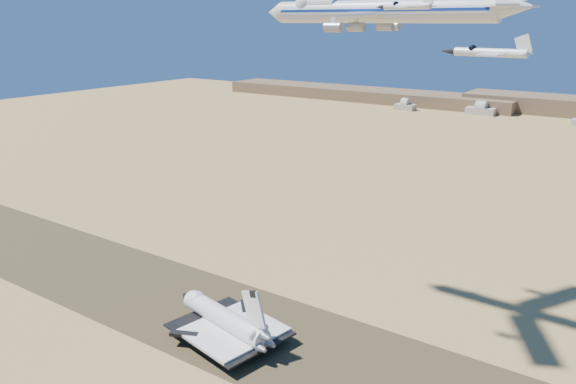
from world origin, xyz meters
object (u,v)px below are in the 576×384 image
Objects in this scene: chase_jet_b at (488,52)px; chase_jet_a at (406,6)px; carrier_747 at (371,11)px; crew_a at (230,356)px; chase_jet_c at (498,0)px; crew_b at (231,352)px; crew_c at (230,348)px; shuttle at (224,320)px.

chase_jet_a is at bearing 146.58° from chase_jet_b.
crew_a is at bearing -108.86° from carrier_747.
chase_jet_c is (-29.14, 112.01, 11.47)m from chase_jet_b.
chase_jet_a is at bearing -124.98° from crew_b.
crew_c is 0.12× the size of chase_jet_a.
crew_c is (-1.67, 1.52, -0.08)m from crew_b.
crew_a is 0.91× the size of crew_b.
chase_jet_b is 0.97× the size of chase_jet_c.
shuttle is at bearing -121.37° from chase_jet_c.
carrier_747 is at bearing -118.03° from chase_jet_c.
shuttle is 26.96× the size of crew_c.
chase_jet_b reaches higher than crew_a.
crew_b is 0.12× the size of chase_jet_b.
chase_jet_a is (50.82, 0.15, 98.43)m from crew_c.
chase_jet_a is (30.49, -45.46, 0.16)m from carrier_747.
crew_b is 109.96m from chase_jet_a.
crew_a is 116.13m from chase_jet_b.
crew_b is (8.17, -6.79, -4.90)m from shuttle.
crew_a is 0.11× the size of chase_jet_c.
shuttle reaches higher than crew_c.
chase_jet_a is at bearing -87.41° from chase_jet_c.
carrier_747 is at bearing -58.52° from crew_b.
carrier_747 reaches higher than shuttle.
crew_c reaches higher than crew_a.
crew_b is 116.87m from chase_jet_b.
crew_a is 1.75m from crew_b.
shuttle is 9.74m from crew_c.
crew_a is (-17.66, -48.57, -98.27)m from carrier_747.
carrier_747 is 51.21× the size of crew_a.
chase_jet_c reaches higher than shuttle.
carrier_747 is 54.74m from chase_jet_a.
chase_jet_a is 0.92× the size of chase_jet_b.
chase_jet_a is 30.35m from chase_jet_b.
crew_b reaches higher than crew_c.
crew_a is at bearing 172.92° from crew_c.
chase_jet_c is at bearing -74.47° from crew_c.
carrier_747 is 111.03m from crew_a.
carrier_747 is 5.61× the size of chase_jet_b.
crew_a is 3.99m from crew_c.
crew_c is at bearing 172.03° from chase_jet_b.
crew_b is 2.26m from crew_c.
chase_jet_b is at bearing -29.61° from chase_jet_a.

